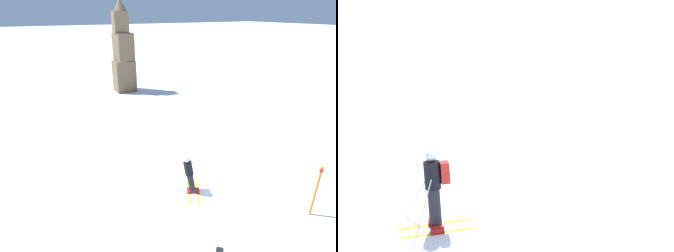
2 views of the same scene
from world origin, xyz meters
The scene contains 4 objects.
ground_plane centered at (0.00, 0.00, 0.00)m, with size 300.00×300.00×0.00m, color white.
skier centered at (-1.32, 0.11, 0.93)m, with size 1.40×1.61×1.70m.
rock_pillar centered at (1.65, 15.67, 3.32)m, with size 1.81×1.59×7.93m.
trail_marker centered at (1.86, -3.15, 1.13)m, with size 0.13×0.13×2.06m.
Camera 1 is at (-6.32, -7.25, 6.85)m, focal length 28.00 mm.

